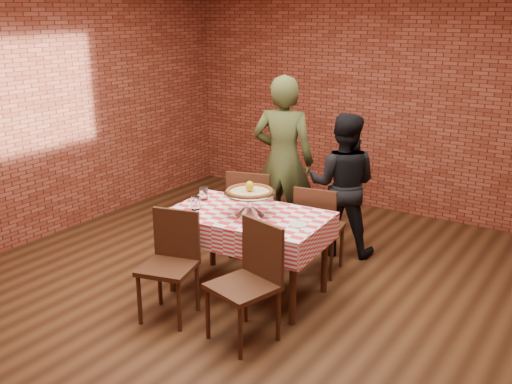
% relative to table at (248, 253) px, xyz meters
% --- Properties ---
extents(ground, '(6.00, 6.00, 0.00)m').
position_rel_table_xyz_m(ground, '(0.06, -0.11, -0.38)').
color(ground, black).
rests_on(ground, ground).
extents(back_wall, '(5.50, 0.00, 5.50)m').
position_rel_table_xyz_m(back_wall, '(0.06, 2.89, 1.08)').
color(back_wall, maroon).
rests_on(back_wall, ground).
extents(table, '(1.43, 0.92, 0.75)m').
position_rel_table_xyz_m(table, '(0.00, 0.00, 0.00)').
color(table, '#442313').
rests_on(table, ground).
extents(tablecloth, '(1.47, 0.96, 0.24)m').
position_rel_table_xyz_m(tablecloth, '(0.00, 0.00, 0.26)').
color(tablecloth, red).
rests_on(tablecloth, table).
extents(pizza_stand, '(0.58, 0.58, 0.20)m').
position_rel_table_xyz_m(pizza_stand, '(0.03, -0.02, 0.48)').
color(pizza_stand, silver).
rests_on(pizza_stand, tablecloth).
extents(pizza, '(0.53, 0.53, 0.03)m').
position_rel_table_xyz_m(pizza, '(0.03, -0.02, 0.59)').
color(pizza, beige).
rests_on(pizza, pizza_stand).
extents(lemon, '(0.09, 0.09, 0.09)m').
position_rel_table_xyz_m(lemon, '(0.03, -0.02, 0.64)').
color(lemon, gold).
rests_on(lemon, pizza).
extents(water_glass_left, '(0.08, 0.08, 0.12)m').
position_rel_table_xyz_m(water_glass_left, '(-0.45, -0.17, 0.44)').
color(water_glass_left, white).
rests_on(water_glass_left, tablecloth).
extents(water_glass_right, '(0.08, 0.08, 0.12)m').
position_rel_table_xyz_m(water_glass_right, '(-0.57, 0.09, 0.44)').
color(water_glass_right, white).
rests_on(water_glass_right, tablecloth).
extents(side_plate, '(0.16, 0.16, 0.01)m').
position_rel_table_xyz_m(side_plate, '(0.51, -0.02, 0.39)').
color(side_plate, white).
rests_on(side_plate, tablecloth).
extents(sweetener_packet_a, '(0.06, 0.04, 0.00)m').
position_rel_table_xyz_m(sweetener_packet_a, '(0.57, -0.16, 0.39)').
color(sweetener_packet_a, white).
rests_on(sweetener_packet_a, tablecloth).
extents(sweetener_packet_b, '(0.06, 0.05, 0.00)m').
position_rel_table_xyz_m(sweetener_packet_b, '(0.66, -0.11, 0.39)').
color(sweetener_packet_b, white).
rests_on(sweetener_packet_b, tablecloth).
extents(condiment_caddy, '(0.11, 0.09, 0.13)m').
position_rel_table_xyz_m(condiment_caddy, '(0.02, 0.33, 0.45)').
color(condiment_caddy, silver).
rests_on(condiment_caddy, tablecloth).
extents(chair_near_left, '(0.51, 0.51, 0.90)m').
position_rel_table_xyz_m(chair_near_left, '(-0.29, -0.75, 0.07)').
color(chair_near_left, '#442313').
rests_on(chair_near_left, ground).
extents(chair_near_right, '(0.55, 0.55, 0.93)m').
position_rel_table_xyz_m(chair_near_right, '(0.42, -0.70, 0.09)').
color(chair_near_right, '#442313').
rests_on(chair_near_right, ground).
extents(chair_far_left, '(0.56, 0.56, 0.93)m').
position_rel_table_xyz_m(chair_far_left, '(-0.45, 0.77, 0.09)').
color(chair_far_left, '#442313').
rests_on(chair_far_left, ground).
extents(chair_far_right, '(0.48, 0.48, 0.89)m').
position_rel_table_xyz_m(chair_far_right, '(0.33, 0.75, 0.07)').
color(chair_far_right, '#442313').
rests_on(chair_far_right, ground).
extents(diner_olive, '(0.77, 0.61, 1.83)m').
position_rel_table_xyz_m(diner_olive, '(-0.38, 1.24, 0.54)').
color(diner_olive, '#3D4422').
rests_on(diner_olive, ground).
extents(diner_black, '(0.86, 0.75, 1.49)m').
position_rel_table_xyz_m(diner_black, '(0.30, 1.30, 0.37)').
color(diner_black, black).
rests_on(diner_black, ground).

